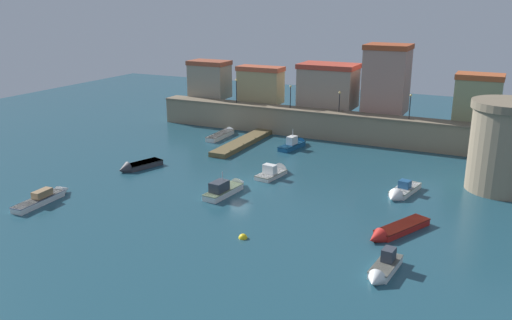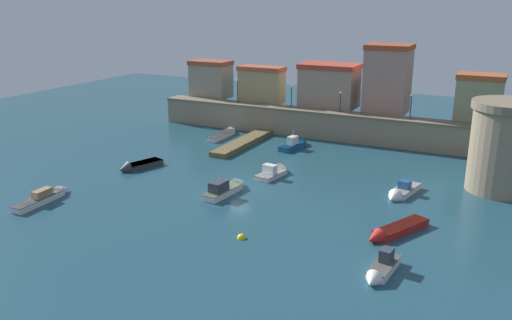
% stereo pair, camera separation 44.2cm
% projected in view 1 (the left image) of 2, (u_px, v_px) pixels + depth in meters
% --- Properties ---
extents(ground_plane, '(135.53, 135.53, 0.00)m').
position_uv_depth(ground_plane, '(238.00, 186.00, 57.88)').
color(ground_plane, '#1E4756').
extents(quay_wall, '(50.04, 3.14, 3.97)m').
position_uv_depth(quay_wall, '(315.00, 123.00, 77.97)').
color(quay_wall, gray).
rests_on(quay_wall, ground).
extents(old_town_backdrop, '(47.20, 5.62, 9.60)m').
position_uv_depth(old_town_backdrop, '(335.00, 84.00, 78.94)').
color(old_town_backdrop, gray).
rests_on(old_town_backdrop, ground).
extents(fortress_tower, '(7.59, 7.59, 9.52)m').
position_uv_depth(fortress_tower, '(505.00, 146.00, 55.35)').
color(fortress_tower, gray).
rests_on(fortress_tower, ground).
extents(pier_dock, '(2.40, 14.45, 0.70)m').
position_uv_depth(pier_dock, '(243.00, 142.00, 74.10)').
color(pier_dock, brown).
rests_on(pier_dock, ground).
extents(quay_lamp_0, '(0.32, 0.32, 3.68)m').
position_uv_depth(quay_lamp_0, '(236.00, 87.00, 82.07)').
color(quay_lamp_0, black).
rests_on(quay_lamp_0, quay_wall).
extents(quay_lamp_1, '(0.32, 0.32, 3.31)m').
position_uv_depth(quay_lamp_1, '(290.00, 93.00, 78.39)').
color(quay_lamp_1, black).
rests_on(quay_lamp_1, quay_wall).
extents(quay_lamp_2, '(0.32, 0.32, 2.93)m').
position_uv_depth(quay_lamp_2, '(339.00, 98.00, 75.34)').
color(quay_lamp_2, black).
rests_on(quay_lamp_2, quay_wall).
extents(quay_lamp_3, '(0.32, 0.32, 3.33)m').
position_uv_depth(quay_lamp_3, '(410.00, 102.00, 71.19)').
color(quay_lamp_3, black).
rests_on(quay_lamp_3, quay_wall).
extents(moored_boat_0, '(2.58, 5.44, 2.16)m').
position_uv_depth(moored_boat_0, '(275.00, 172.00, 61.47)').
color(moored_boat_0, silver).
rests_on(moored_boat_0, ground).
extents(moored_boat_1, '(3.43, 5.92, 1.67)m').
position_uv_depth(moored_boat_1, '(136.00, 166.00, 63.52)').
color(moored_boat_1, '#333338').
rests_on(moored_boat_1, ground).
extents(moored_boat_2, '(1.71, 7.22, 1.65)m').
position_uv_depth(moored_boat_2, '(46.00, 197.00, 53.48)').
color(moored_boat_2, white).
rests_on(moored_boat_2, ground).
extents(moored_boat_3, '(4.56, 7.22, 1.49)m').
position_uv_depth(moored_boat_3, '(394.00, 231.00, 45.97)').
color(moored_boat_3, red).
rests_on(moored_boat_3, ground).
extents(moored_boat_4, '(2.48, 6.27, 3.07)m').
position_uv_depth(moored_boat_4, '(295.00, 144.00, 72.82)').
color(moored_boat_4, '#195689').
rests_on(moored_boat_4, ground).
extents(moored_boat_5, '(2.23, 6.63, 2.97)m').
position_uv_depth(moored_boat_5, '(227.00, 188.00, 55.69)').
color(moored_boat_5, white).
rests_on(moored_boat_5, ground).
extents(moored_boat_6, '(1.51, 7.33, 1.39)m').
position_uv_depth(moored_boat_6, '(224.00, 134.00, 78.58)').
color(moored_boat_6, white).
rests_on(moored_boat_6, ground).
extents(moored_boat_7, '(2.84, 6.19, 1.91)m').
position_uv_depth(moored_boat_7, '(401.00, 192.00, 55.06)').
color(moored_boat_7, white).
rests_on(moored_boat_7, ground).
extents(moored_boat_8, '(1.89, 5.12, 1.96)m').
position_uv_depth(moored_boat_8, '(383.00, 269.00, 39.27)').
color(moored_boat_8, white).
rests_on(moored_boat_8, ground).
extents(mooring_buoy_0, '(0.76, 0.76, 0.76)m').
position_uv_depth(mooring_buoy_0, '(243.00, 238.00, 45.33)').
color(mooring_buoy_0, yellow).
rests_on(mooring_buoy_0, ground).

